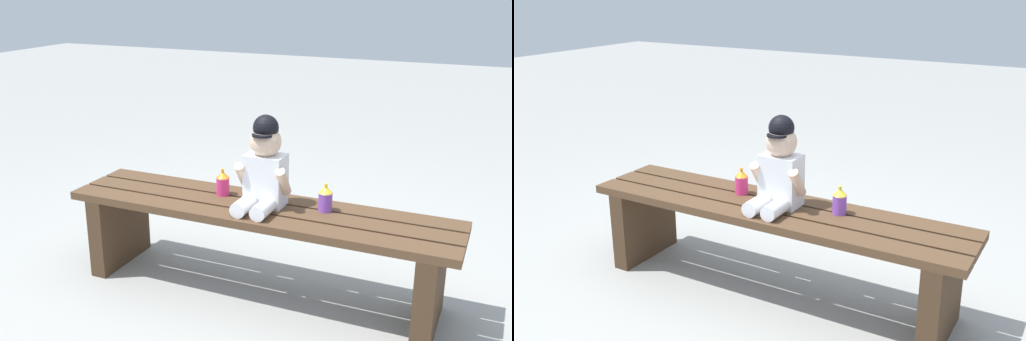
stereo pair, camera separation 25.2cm
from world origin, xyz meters
The scene contains 5 objects.
ground_plane centered at (0.00, 0.00, 0.00)m, with size 16.00×16.00×0.00m, color #999993.
park_bench centered at (0.00, 0.00, 0.29)m, with size 1.75×0.39×0.42m.
child_figure centered at (0.02, 0.01, 0.60)m, with size 0.23×0.27×0.40m.
sippy_cup_left centered at (-0.21, 0.06, 0.48)m, with size 0.06×0.06×0.12m.
sippy_cup_right centered at (0.28, 0.06, 0.48)m, with size 0.06×0.06×0.12m.
Camera 1 is at (0.98, -2.24, 1.38)m, focal length 41.98 mm.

